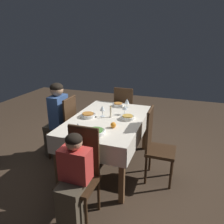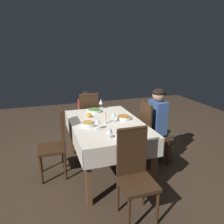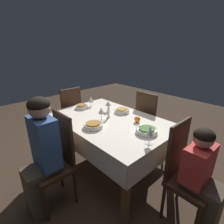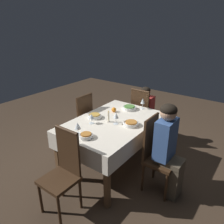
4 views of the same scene
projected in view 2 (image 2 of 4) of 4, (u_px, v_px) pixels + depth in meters
The scene contains 18 objects.
ground_plane at pixel (107, 169), 3.28m from camera, with size 8.00×8.00×0.00m, color #3D2D21.
dining_table at pixel (106, 128), 3.08m from camera, with size 1.47×0.97×0.75m.
chair_north at pixel (151, 132), 3.31m from camera, with size 0.37×0.37×0.99m.
chair_west at pixel (88, 117), 3.96m from camera, with size 0.37×0.37×0.99m.
chair_south at pixel (56, 141), 2.99m from camera, with size 0.37×0.37×0.99m.
chair_east at pixel (135, 171), 2.28m from camera, with size 0.37×0.37×0.99m.
person_adult_denim at pixel (160, 122), 3.31m from camera, with size 0.30×0.34×1.19m.
person_child_red at pixel (86, 114), 4.11m from camera, with size 0.33×0.30×0.99m.
bowl_north at pixel (124, 117), 3.17m from camera, with size 0.21×0.21×0.06m.
wine_glass_north at pixel (114, 114), 3.01m from camera, with size 0.07×0.07×0.16m.
bowl_west at pixel (94, 111), 3.50m from camera, with size 0.22×0.22×0.06m.
wine_glass_west at pixel (101, 102), 3.64m from camera, with size 0.07×0.07×0.17m.
bowl_south at pixel (88, 124), 2.91m from camera, with size 0.20×0.20×0.06m.
wine_glass_south at pixel (98, 122), 2.76m from camera, with size 0.08×0.08×0.14m.
bowl_east at pixel (122, 135), 2.55m from camera, with size 0.17×0.17×0.06m.
wine_glass_east at pixel (109, 130), 2.50m from camera, with size 0.08×0.08×0.15m.
candle_centerpiece at pixel (105, 119), 2.98m from camera, with size 0.05×0.05×0.17m.
orange_fruit at pixel (89, 115), 3.24m from camera, with size 0.07×0.07×0.07m, color orange.
Camera 2 is at (2.76, -0.84, 1.79)m, focal length 35.00 mm.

